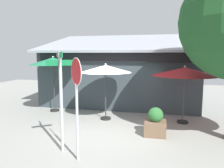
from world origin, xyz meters
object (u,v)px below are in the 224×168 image
(street_sign_post, at_px, (61,92))
(sidewalk_planter, at_px, (155,123))
(patio_umbrella_crimson_right, at_px, (185,72))
(stop_sign, at_px, (77,91))
(patio_umbrella_forest_green_left, at_px, (53,62))
(patio_umbrella_ivory_center, at_px, (106,69))

(street_sign_post, distance_m, sidewalk_planter, 3.49)
(patio_umbrella_crimson_right, bearing_deg, sidewalk_planter, -123.33)
(stop_sign, bearing_deg, patio_umbrella_crimson_right, 52.39)
(patio_umbrella_forest_green_left, distance_m, patio_umbrella_crimson_right, 6.09)
(patio_umbrella_forest_green_left, height_order, patio_umbrella_ivory_center, patio_umbrella_forest_green_left)
(patio_umbrella_forest_green_left, height_order, patio_umbrella_crimson_right, patio_umbrella_forest_green_left)
(patio_umbrella_forest_green_left, relative_size, patio_umbrella_ivory_center, 1.12)
(stop_sign, bearing_deg, patio_umbrella_forest_green_left, 123.81)
(sidewalk_planter, bearing_deg, stop_sign, -130.34)
(street_sign_post, relative_size, patio_umbrella_crimson_right, 1.10)
(street_sign_post, height_order, patio_umbrella_ivory_center, street_sign_post)
(stop_sign, xyz_separation_m, patio_umbrella_crimson_right, (3.03, 3.94, 0.23))
(street_sign_post, height_order, sidewalk_planter, street_sign_post)
(stop_sign, relative_size, sidewalk_planter, 2.77)
(patio_umbrella_crimson_right, bearing_deg, stop_sign, -127.61)
(patio_umbrella_ivory_center, distance_m, sidewalk_planter, 3.12)
(patio_umbrella_crimson_right, xyz_separation_m, sidewalk_planter, (-1.07, -1.62, -1.70))
(stop_sign, distance_m, sidewalk_planter, 3.37)
(patio_umbrella_ivory_center, bearing_deg, patio_umbrella_crimson_right, 3.70)
(patio_umbrella_ivory_center, bearing_deg, stop_sign, -87.15)
(street_sign_post, bearing_deg, stop_sign, -32.53)
(street_sign_post, relative_size, patio_umbrella_ivory_center, 1.19)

